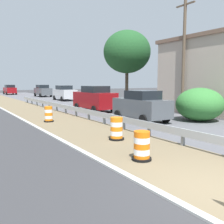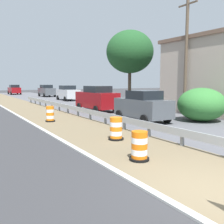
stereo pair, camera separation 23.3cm
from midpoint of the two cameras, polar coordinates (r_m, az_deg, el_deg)
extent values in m
plane|color=#333335|center=(6.62, 22.37, -16.30)|extent=(160.00, 160.00, 0.00)
cube|color=#ADADA8|center=(5.69, 14.31, -19.92)|extent=(0.20, 120.00, 0.11)
cube|color=slate|center=(10.45, 15.30, -5.53)|extent=(0.12, 0.12, 0.70)
cube|color=slate|center=(11.89, 7.92, -3.85)|extent=(0.12, 0.12, 0.70)
cube|color=slate|center=(13.50, 2.25, -2.51)|extent=(0.12, 0.12, 0.70)
cube|color=slate|center=(15.22, -2.18, -1.45)|extent=(0.12, 0.12, 0.70)
cube|color=slate|center=(17.01, -5.69, -0.60)|extent=(0.12, 0.12, 0.70)
cube|color=slate|center=(18.86, -8.52, 0.09)|extent=(0.12, 0.12, 0.70)
cube|color=slate|center=(20.74, -10.84, 0.66)|extent=(0.12, 0.12, 0.70)
cube|color=slate|center=(22.66, -12.77, 1.13)|extent=(0.12, 0.12, 0.70)
cube|color=slate|center=(24.60, -14.40, 1.52)|extent=(0.12, 0.12, 0.70)
cube|color=slate|center=(26.56, -15.79, 1.86)|extent=(0.12, 0.12, 0.70)
cube|color=slate|center=(28.53, -16.99, 2.14)|extent=(0.12, 0.12, 0.70)
cube|color=slate|center=(30.52, -18.03, 2.39)|extent=(0.12, 0.12, 0.70)
cube|color=slate|center=(32.51, -18.95, 2.61)|extent=(0.12, 0.12, 0.70)
cylinder|color=orange|center=(8.37, 5.97, -10.21)|extent=(0.52, 0.52, 0.19)
cylinder|color=white|center=(8.31, 5.98, -8.94)|extent=(0.52, 0.52, 0.19)
cylinder|color=orange|center=(8.26, 6.00, -7.66)|extent=(0.52, 0.52, 0.19)
cylinder|color=white|center=(8.21, 6.02, -6.36)|extent=(0.52, 0.52, 0.19)
cylinder|color=orange|center=(8.17, 6.03, -5.04)|extent=(0.52, 0.52, 0.19)
cylinder|color=black|center=(8.38, 5.96, -10.58)|extent=(0.66, 0.66, 0.08)
cylinder|color=orange|center=(11.14, 0.43, -5.82)|extent=(0.54, 0.54, 0.20)
cylinder|color=white|center=(11.10, 0.43, -4.81)|extent=(0.54, 0.54, 0.20)
cylinder|color=orange|center=(11.06, 0.43, -3.79)|extent=(0.54, 0.54, 0.20)
cylinder|color=white|center=(11.03, 0.43, -2.76)|extent=(0.54, 0.54, 0.20)
cylinder|color=orange|center=(11.00, 0.43, -1.73)|extent=(0.54, 0.54, 0.20)
cylinder|color=black|center=(11.16, 0.43, -6.13)|extent=(0.68, 0.68, 0.08)
cylinder|color=orange|center=(16.61, -14.63, -1.83)|extent=(0.50, 0.50, 0.20)
cylinder|color=white|center=(16.58, -14.65, -1.15)|extent=(0.50, 0.50, 0.20)
cylinder|color=orange|center=(16.56, -14.67, -0.46)|extent=(0.50, 0.50, 0.20)
cylinder|color=white|center=(16.53, -14.69, 0.24)|extent=(0.50, 0.50, 0.20)
cylinder|color=orange|center=(16.51, -14.71, 0.93)|extent=(0.50, 0.50, 0.20)
cylinder|color=black|center=(16.62, -14.62, -2.04)|extent=(0.63, 0.63, 0.08)
cube|color=maroon|center=(55.72, -22.43, 4.62)|extent=(1.91, 4.47, 1.11)
cube|color=black|center=(55.52, -22.43, 5.48)|extent=(1.69, 2.07, 0.56)
cylinder|color=black|center=(57.01, -23.59, 4.05)|extent=(0.23, 0.64, 0.64)
cylinder|color=black|center=(57.36, -21.78, 4.15)|extent=(0.23, 0.64, 0.64)
cylinder|color=black|center=(54.13, -23.06, 3.96)|extent=(0.23, 0.64, 0.64)
cylinder|color=black|center=(54.49, -21.15, 4.06)|extent=(0.23, 0.64, 0.64)
cube|color=#4C5156|center=(45.43, -15.65, 4.54)|extent=(2.02, 4.25, 1.18)
cube|color=black|center=(45.57, -15.75, 5.64)|extent=(1.76, 1.99, 0.56)
cylinder|color=black|center=(44.47, -13.89, 3.79)|extent=(0.24, 0.65, 0.64)
cylinder|color=black|center=(43.85, -16.20, 3.68)|extent=(0.24, 0.65, 0.64)
cylinder|color=black|center=(47.07, -15.09, 3.91)|extent=(0.24, 0.65, 0.64)
cylinder|color=black|center=(46.48, -17.28, 3.80)|extent=(0.24, 0.65, 0.64)
cube|color=maroon|center=(22.05, -4.35, 2.78)|extent=(2.04, 4.74, 1.33)
cube|color=black|center=(21.84, -4.12, 5.23)|extent=(1.77, 2.21, 0.56)
cylinder|color=black|center=(23.02, -8.29, 1.24)|extent=(0.24, 0.65, 0.64)
cylinder|color=black|center=(23.90, -4.25, 1.49)|extent=(0.24, 0.65, 0.64)
cylinder|color=black|center=(20.31, -4.43, 0.54)|extent=(0.24, 0.65, 0.64)
cylinder|color=black|center=(21.30, -0.05, 0.86)|extent=(0.24, 0.65, 0.64)
cube|color=silver|center=(35.52, -10.97, 4.10)|extent=(2.00, 4.62, 1.19)
cube|color=black|center=(35.66, -11.10, 5.52)|extent=(1.77, 2.14, 0.56)
cylinder|color=black|center=(34.51, -8.55, 3.08)|extent=(0.23, 0.64, 0.64)
cylinder|color=black|center=(33.80, -11.57, 2.94)|extent=(0.23, 0.64, 0.64)
cylinder|color=black|center=(37.31, -10.38, 3.33)|extent=(0.23, 0.64, 0.64)
cylinder|color=black|center=(36.66, -13.20, 3.20)|extent=(0.23, 0.64, 0.64)
cube|color=#4C5156|center=(16.43, 6.24, 1.01)|extent=(1.83, 4.15, 1.13)
cube|color=black|center=(16.23, 6.64, 3.92)|extent=(1.63, 1.92, 0.56)
cylinder|color=black|center=(17.07, 0.98, -0.64)|extent=(0.22, 0.64, 0.64)
cylinder|color=black|center=(18.11, 5.76, -0.24)|extent=(0.22, 0.64, 0.64)
cylinder|color=black|center=(14.88, 6.76, -1.80)|extent=(0.22, 0.64, 0.64)
cylinder|color=black|center=(16.06, 11.77, -1.25)|extent=(0.22, 0.64, 0.64)
cylinder|color=brown|center=(20.84, 15.73, 11.94)|extent=(0.24, 0.24, 8.97)
cube|color=brown|center=(21.58, 16.10, 22.53)|extent=(0.12, 1.80, 0.10)
ellipsoid|color=#337533|center=(17.34, 19.01, 1.67)|extent=(3.08, 3.08, 2.18)
cylinder|color=#4C3D2D|center=(28.17, 3.14, 5.51)|extent=(0.36, 0.36, 3.78)
ellipsoid|color=#1E4C23|center=(28.36, 3.20, 13.54)|extent=(5.19, 5.19, 4.67)
camera|label=1|loc=(0.12, -90.55, -0.07)|focal=40.03mm
camera|label=2|loc=(0.12, 89.45, 0.07)|focal=40.03mm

